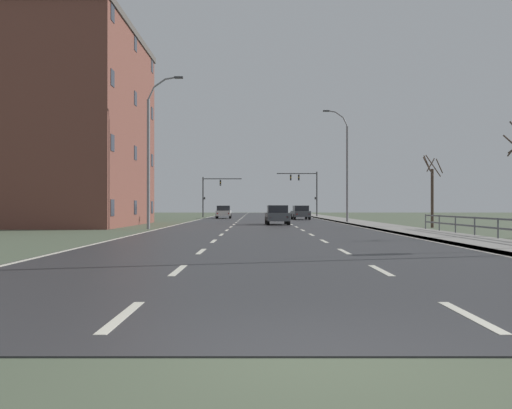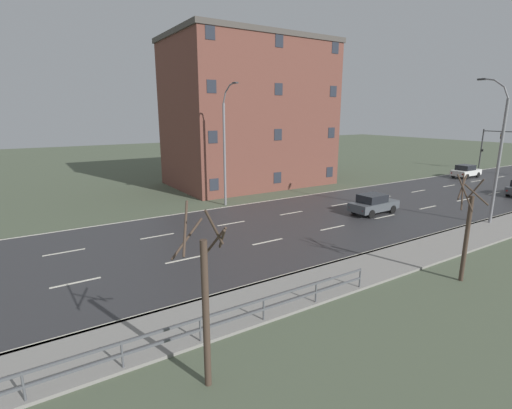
{
  "view_description": "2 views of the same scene",
  "coord_description": "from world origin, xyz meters",
  "px_view_note": "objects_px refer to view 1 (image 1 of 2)",
  "views": [
    {
      "loc": [
        -0.54,
        -5.55,
        1.5
      ],
      "look_at": [
        -0.71,
        51.67,
        1.67
      ],
      "focal_mm": 39.51,
      "sensor_mm": 36.0,
      "label": 1
    },
    {
      "loc": [
        20.52,
        16.65,
        7.7
      ],
      "look_at": [
        0.0,
        29.62,
        1.82
      ],
      "focal_mm": 26.46,
      "sensor_mm": 36.0,
      "label": 2
    }
  ],
  "objects_px": {
    "traffic_signal_right": "(309,186)",
    "car_near_left": "(279,215)",
    "car_far_left": "(302,212)",
    "brick_building": "(67,128)",
    "traffic_signal_left": "(212,190)",
    "street_lamp_midground": "(347,167)",
    "car_near_right": "(225,212)",
    "street_lamp_left_bank": "(152,154)"
  },
  "relations": [
    {
      "from": "car_far_left",
      "to": "car_near_left",
      "type": "distance_m",
      "value": 17.53
    },
    {
      "from": "traffic_signal_left",
      "to": "car_far_left",
      "type": "height_order",
      "value": "traffic_signal_left"
    },
    {
      "from": "car_far_left",
      "to": "brick_building",
      "type": "height_order",
      "value": "brick_building"
    },
    {
      "from": "brick_building",
      "to": "car_near_right",
      "type": "bearing_deg",
      "value": 65.78
    },
    {
      "from": "traffic_signal_right",
      "to": "car_near_right",
      "type": "height_order",
      "value": "traffic_signal_right"
    },
    {
      "from": "car_near_right",
      "to": "brick_building",
      "type": "distance_m",
      "value": 27.7
    },
    {
      "from": "brick_building",
      "to": "traffic_signal_left",
      "type": "bearing_deg",
      "value": 75.72
    },
    {
      "from": "traffic_signal_left",
      "to": "car_near_right",
      "type": "height_order",
      "value": "traffic_signal_left"
    },
    {
      "from": "street_lamp_midground",
      "to": "car_far_left",
      "type": "xyz_separation_m",
      "value": [
        -3.05,
        12.45,
        -4.16
      ]
    },
    {
      "from": "street_lamp_midground",
      "to": "car_far_left",
      "type": "distance_m",
      "value": 13.47
    },
    {
      "from": "street_lamp_left_bank",
      "to": "car_far_left",
      "type": "xyz_separation_m",
      "value": [
        11.86,
        25.7,
        -4.12
      ]
    },
    {
      "from": "car_near_left",
      "to": "street_lamp_midground",
      "type": "bearing_deg",
      "value": 35.45
    },
    {
      "from": "street_lamp_midground",
      "to": "car_near_right",
      "type": "relative_size",
      "value": 2.44
    },
    {
      "from": "street_lamp_left_bank",
      "to": "traffic_signal_left",
      "type": "height_order",
      "value": "street_lamp_left_bank"
    },
    {
      "from": "traffic_signal_left",
      "to": "car_near_right",
      "type": "relative_size",
      "value": 1.34
    },
    {
      "from": "street_lamp_midground",
      "to": "brick_building",
      "type": "height_order",
      "value": "brick_building"
    },
    {
      "from": "car_near_left",
      "to": "car_far_left",
      "type": "bearing_deg",
      "value": 77.56
    },
    {
      "from": "street_lamp_left_bank",
      "to": "car_far_left",
      "type": "height_order",
      "value": "street_lamp_left_bank"
    },
    {
      "from": "traffic_signal_right",
      "to": "car_near_left",
      "type": "bearing_deg",
      "value": -99.31
    },
    {
      "from": "street_lamp_midground",
      "to": "traffic_signal_left",
      "type": "height_order",
      "value": "street_lamp_midground"
    },
    {
      "from": "car_near_right",
      "to": "car_near_left",
      "type": "height_order",
      "value": "same"
    },
    {
      "from": "car_near_right",
      "to": "traffic_signal_left",
      "type": "bearing_deg",
      "value": 102.64
    },
    {
      "from": "car_far_left",
      "to": "car_near_left",
      "type": "bearing_deg",
      "value": -103.66
    },
    {
      "from": "street_lamp_left_bank",
      "to": "car_near_right",
      "type": "distance_m",
      "value": 32.06
    },
    {
      "from": "car_near_left",
      "to": "street_lamp_left_bank",
      "type": "bearing_deg",
      "value": -137.26
    },
    {
      "from": "traffic_signal_left",
      "to": "car_near_left",
      "type": "xyz_separation_m",
      "value": [
        8.01,
        -32.73,
        -2.92
      ]
    },
    {
      "from": "car_near_right",
      "to": "car_near_left",
      "type": "xyz_separation_m",
      "value": [
        5.66,
        -23.18,
        0.0
      ]
    },
    {
      "from": "street_lamp_midground",
      "to": "traffic_signal_right",
      "type": "bearing_deg",
      "value": 91.96
    },
    {
      "from": "traffic_signal_right",
      "to": "car_far_left",
      "type": "height_order",
      "value": "traffic_signal_right"
    },
    {
      "from": "car_far_left",
      "to": "car_near_left",
      "type": "height_order",
      "value": "same"
    },
    {
      "from": "car_near_right",
      "to": "brick_building",
      "type": "bearing_deg",
      "value": -115.38
    },
    {
      "from": "car_near_right",
      "to": "street_lamp_midground",
      "type": "bearing_deg",
      "value": -58.16
    },
    {
      "from": "street_lamp_midground",
      "to": "car_near_left",
      "type": "bearing_deg",
      "value": -142.77
    },
    {
      "from": "traffic_signal_left",
      "to": "car_far_left",
      "type": "bearing_deg",
      "value": -54.03
    },
    {
      "from": "car_far_left",
      "to": "car_near_left",
      "type": "xyz_separation_m",
      "value": [
        -3.25,
        -17.23,
        0.0
      ]
    },
    {
      "from": "street_lamp_midground",
      "to": "brick_building",
      "type": "relative_size",
      "value": 0.6
    },
    {
      "from": "traffic_signal_left",
      "to": "street_lamp_midground",
      "type": "bearing_deg",
      "value": -62.91
    },
    {
      "from": "street_lamp_midground",
      "to": "car_near_left",
      "type": "distance_m",
      "value": 8.93
    },
    {
      "from": "street_lamp_left_bank",
      "to": "brick_building",
      "type": "bearing_deg",
      "value": 138.26
    },
    {
      "from": "car_near_left",
      "to": "brick_building",
      "type": "relative_size",
      "value": 0.25
    },
    {
      "from": "street_lamp_midground",
      "to": "traffic_signal_right",
      "type": "distance_m",
      "value": 27.83
    },
    {
      "from": "traffic_signal_right",
      "to": "car_near_right",
      "type": "xyz_separation_m",
      "value": [
        -11.0,
        -9.4,
        -3.54
      ]
    }
  ]
}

